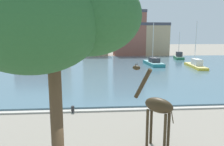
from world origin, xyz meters
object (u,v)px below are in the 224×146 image
at_px(giraffe_statue, 156,106).
at_px(sailboat_teal, 152,63).
at_px(sailboat_yellow, 194,65).
at_px(shade_tree, 53,21).
at_px(sailboat_white, 22,60).
at_px(sailboat_green, 178,57).
at_px(mooring_bollard, 73,109).

bearing_deg(giraffe_statue, sailboat_teal, 75.11).
distance_m(sailboat_yellow, shade_tree, 35.32).
bearing_deg(sailboat_teal, sailboat_white, 161.50).
bearing_deg(sailboat_teal, shade_tree, -110.38).
xyz_separation_m(sailboat_yellow, sailboat_green, (2.64, 14.02, 0.07)).
distance_m(sailboat_teal, mooring_bollard, 27.66).
relative_size(sailboat_green, sailboat_teal, 0.79).
relative_size(sailboat_white, sailboat_teal, 1.12).
bearing_deg(sailboat_yellow, shade_tree, -122.90).
xyz_separation_m(sailboat_yellow, sailboat_white, (-34.52, 12.93, -0.20)).
height_order(sailboat_white, shade_tree, sailboat_white).
height_order(giraffe_statue, sailboat_white, sailboat_white).
bearing_deg(mooring_bollard, shade_tree, -86.72).
bearing_deg(sailboat_yellow, mooring_bollard, -132.87).
relative_size(giraffe_statue, sailboat_white, 0.45).
xyz_separation_m(giraffe_statue, shade_tree, (-4.27, -2.99, 3.90)).
relative_size(giraffe_statue, shade_tree, 0.57).
height_order(sailboat_teal, shade_tree, sailboat_teal).
height_order(sailboat_yellow, shade_tree, sailboat_yellow).
relative_size(sailboat_white, shade_tree, 1.27).
relative_size(giraffe_statue, sailboat_green, 0.63).
bearing_deg(shade_tree, sailboat_teal, 69.62).
distance_m(sailboat_white, shade_tree, 45.37).
bearing_deg(shade_tree, giraffe_statue, 35.01).
bearing_deg(giraffe_statue, sailboat_yellow, 60.84).
bearing_deg(sailboat_white, giraffe_statue, -63.17).
bearing_deg(giraffe_statue, sailboat_green, 66.76).
relative_size(sailboat_yellow, sailboat_green, 1.43).
distance_m(sailboat_green, mooring_bollard, 41.34).
xyz_separation_m(sailboat_green, shade_tree, (-21.59, -43.32, 5.43)).
bearing_deg(sailboat_green, shade_tree, -116.49).
xyz_separation_m(sailboat_green, sailboat_teal, (-9.36, -10.40, -0.07)).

